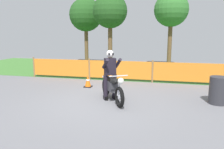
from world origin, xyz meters
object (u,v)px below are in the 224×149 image
object	(u,v)px
traffic_cone	(88,81)
motorcycle_lead	(112,87)
spare_drum	(219,90)
rider_lead	(110,72)

from	to	relation	value
traffic_cone	motorcycle_lead	bearing A→B (deg)	-49.28
traffic_cone	spare_drum	distance (m)	4.99
rider_lead	traffic_cone	world-z (taller)	rider_lead
rider_lead	spare_drum	world-z (taller)	rider_lead
rider_lead	motorcycle_lead	bearing A→B (deg)	0.51
traffic_cone	spare_drum	xyz separation A→B (m)	(4.84, -1.20, 0.18)
motorcycle_lead	traffic_cone	bearing A→B (deg)	-171.25
motorcycle_lead	rider_lead	size ratio (longest dim) A/B	1.07
motorcycle_lead	spare_drum	size ratio (longest dim) A/B	2.05
motorcycle_lead	spare_drum	distance (m)	3.41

